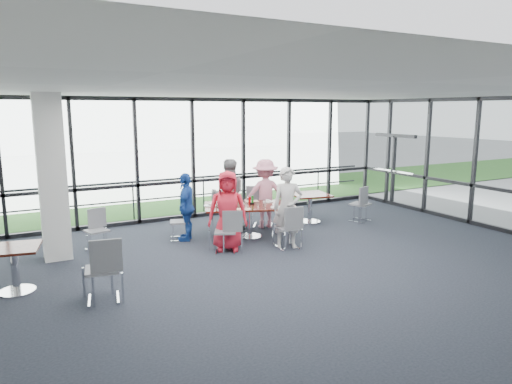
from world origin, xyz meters
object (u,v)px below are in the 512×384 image
chair_main_end (179,222)px  chair_spare_lb (97,231)px  chair_main_nl (225,232)px  chair_spare_la (102,270)px  main_table (250,210)px  diner_near_left (228,211)px  chair_main_fr (263,207)px  diner_end (186,207)px  diner_near_right (288,208)px  side_table_right (310,198)px  structural_column (52,178)px  chair_main_nr (288,228)px  chair_spare_r (360,204)px  chair_main_fl (226,211)px  diner_far_right (265,194)px  diner_far_left (229,194)px  side_table_left (14,255)px

chair_main_end → chair_spare_lb: size_ratio=0.98×
chair_main_nl → chair_spare_la: 2.96m
main_table → chair_spare_lb: 3.32m
diner_near_left → chair_main_fr: 2.12m
chair_main_end → diner_end: bearing=74.1°
diner_near_right → diner_end: bearing=160.7°
diner_end → chair_main_end: bearing=-94.0°
side_table_right → diner_near_left: 3.09m
structural_column → chair_main_nr: bearing=-20.2°
chair_main_nr → chair_main_fr: size_ratio=0.91×
main_table → chair_spare_r: size_ratio=2.48×
chair_main_fl → chair_spare_r: chair_spare_r is taller
diner_end → chair_spare_r: 4.61m
main_table → diner_far_right: 0.99m
diner_end → chair_spare_lb: 1.95m
diner_far_right → chair_main_nl: 2.23m
side_table_right → chair_main_end: size_ratio=1.30×
diner_near_left → diner_far_left: bearing=88.5°
main_table → diner_end: size_ratio=1.51×
structural_column → diner_near_right: structural_column is taller
chair_spare_la → chair_main_nr: bearing=23.5°
chair_main_nr → chair_main_fr: chair_main_fr is taller
diner_far_right → chair_main_nl: size_ratio=1.96×
chair_spare_r → chair_spare_la: bearing=174.9°
diner_near_right → chair_main_nr: bearing=-94.0°
main_table → chair_main_end: (-1.49, 0.56, -0.22)m
chair_main_nr → chair_main_end: size_ratio=1.09×
diner_near_left → chair_main_end: bearing=142.4°
diner_near_left → diner_far_right: diner_far_right is taller
diner_near_right → chair_spare_lb: 3.99m
diner_far_left → chair_spare_la: size_ratio=1.74×
structural_column → chair_spare_lb: (0.77, 0.14, -1.18)m
diner_near_left → chair_main_fr: (1.59, 1.37, -0.34)m
side_table_left → diner_near_left: (3.93, 0.47, 0.21)m
side_table_left → chair_main_fl: size_ratio=1.07×
chair_spare_lb → chair_spare_r: 6.52m
side_table_right → diner_far_right: 1.29m
chair_main_end → structural_column: bearing=-69.4°
side_table_left → chair_spare_lb: 2.29m
chair_spare_la → chair_spare_lb: bearing=92.4°
side_table_left → chair_main_nl: bearing=5.1°
side_table_left → diner_near_right: bearing=0.3°
diner_near_left → chair_spare_lb: bearing=176.9°
chair_spare_la → chair_spare_r: chair_spare_la is taller
chair_main_nl → chair_spare_la: size_ratio=0.88×
diner_end → chair_main_fl: (1.23, 0.61, -0.34)m
structural_column → diner_far_left: structural_column is taller
diner_far_left → main_table: bearing=115.9°
chair_main_nl → chair_spare_r: chair_spare_r is taller
diner_far_left → chair_main_fl: 0.48m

